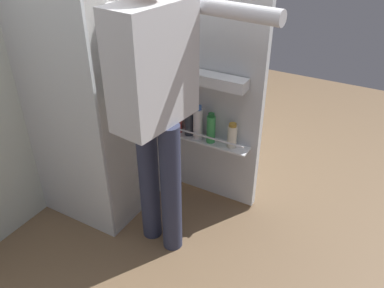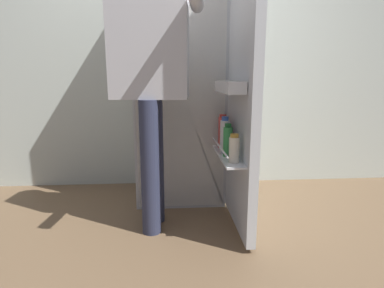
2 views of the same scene
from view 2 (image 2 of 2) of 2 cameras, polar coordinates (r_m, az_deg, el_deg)
name	(u,v)px [view 2 (image 2 of 2)]	position (r m, az deg, el deg)	size (l,w,h in m)	color
ground_plane	(183,223)	(2.20, -1.71, -14.35)	(5.98, 5.98, 0.00)	brown
kitchen_wall	(178,45)	(2.89, -2.65, 17.78)	(4.40, 0.10, 2.54)	beige
refrigerator	(183,88)	(2.47, -1.58, 10.32)	(0.74, 1.27, 1.81)	silver
person	(151,68)	(1.95, -7.47, 13.67)	(0.57, 0.82, 1.71)	#2D334C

